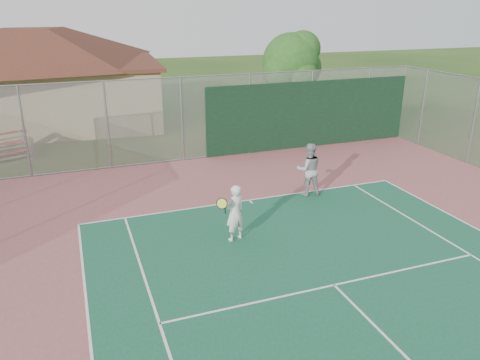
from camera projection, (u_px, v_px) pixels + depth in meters
name	position (u px, v px, depth m)	size (l,w,h in m)	color
back_fence	(252.00, 116.00, 20.35)	(20.08, 0.11, 3.53)	gray
side_fence_right	(474.00, 122.00, 18.94)	(0.08, 9.00, 3.50)	gray
clubhouse	(31.00, 68.00, 25.05)	(14.72, 10.39, 6.07)	tan
tree	(292.00, 64.00, 24.93)	(3.60, 3.41, 5.02)	#322212
player_white_front	(235.00, 213.00, 12.81)	(0.99, 0.73, 1.62)	silver
player_grey_back	(309.00, 170.00, 15.93)	(1.02, 0.86, 1.83)	#989A9D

